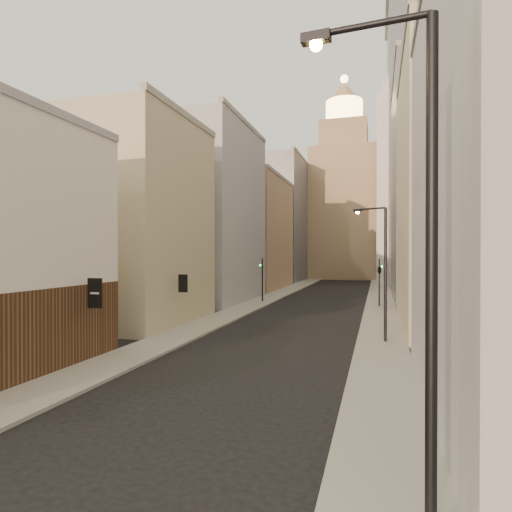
{
  "coord_description": "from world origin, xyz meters",
  "views": [
    {
      "loc": [
        6.28,
        -4.24,
        5.61
      ],
      "look_at": [
        -0.93,
        20.97,
        5.41
      ],
      "focal_mm": 30.0,
      "sensor_mm": 36.0,
      "label": 1
    }
  ],
  "objects_px": {
    "clock_tower": "(344,198)",
    "white_tower": "(399,182)",
    "streetlamp_mid": "(382,265)",
    "traffic_light_left": "(262,273)",
    "traffic_light_right": "(379,270)",
    "streetlamp_near": "(417,240)"
  },
  "relations": [
    {
      "from": "white_tower",
      "to": "streetlamp_mid",
      "type": "bearing_deg",
      "value": -93.65
    },
    {
      "from": "white_tower",
      "to": "streetlamp_near",
      "type": "bearing_deg",
      "value": -92.34
    },
    {
      "from": "clock_tower",
      "to": "streetlamp_near",
      "type": "distance_m",
      "value": 88.56
    },
    {
      "from": "clock_tower",
      "to": "white_tower",
      "type": "bearing_deg",
      "value": -51.84
    },
    {
      "from": "clock_tower",
      "to": "streetlamp_mid",
      "type": "height_order",
      "value": "clock_tower"
    },
    {
      "from": "clock_tower",
      "to": "white_tower",
      "type": "relative_size",
      "value": 1.08
    },
    {
      "from": "traffic_light_right",
      "to": "white_tower",
      "type": "bearing_deg",
      "value": -91.72
    },
    {
      "from": "traffic_light_right",
      "to": "clock_tower",
      "type": "bearing_deg",
      "value": -77.87
    },
    {
      "from": "traffic_light_left",
      "to": "traffic_light_right",
      "type": "distance_m",
      "value": 12.7
    },
    {
      "from": "white_tower",
      "to": "streetlamp_mid",
      "type": "height_order",
      "value": "white_tower"
    },
    {
      "from": "white_tower",
      "to": "traffic_light_left",
      "type": "height_order",
      "value": "white_tower"
    },
    {
      "from": "clock_tower",
      "to": "white_tower",
      "type": "height_order",
      "value": "clock_tower"
    },
    {
      "from": "clock_tower",
      "to": "streetlamp_near",
      "type": "bearing_deg",
      "value": -84.77
    },
    {
      "from": "traffic_light_right",
      "to": "traffic_light_left",
      "type": "bearing_deg",
      "value": -0.6
    },
    {
      "from": "clock_tower",
      "to": "traffic_light_right",
      "type": "relative_size",
      "value": 8.98
    },
    {
      "from": "white_tower",
      "to": "traffic_light_right",
      "type": "relative_size",
      "value": 8.3
    },
    {
      "from": "streetlamp_mid",
      "to": "traffic_light_left",
      "type": "bearing_deg",
      "value": 147.24
    },
    {
      "from": "streetlamp_near",
      "to": "streetlamp_mid",
      "type": "bearing_deg",
      "value": 96.82
    },
    {
      "from": "clock_tower",
      "to": "traffic_light_right",
      "type": "bearing_deg",
      "value": -81.72
    },
    {
      "from": "traffic_light_left",
      "to": "streetlamp_mid",
      "type": "bearing_deg",
      "value": 108.29
    },
    {
      "from": "clock_tower",
      "to": "traffic_light_left",
      "type": "xyz_separation_m",
      "value": [
        -5.24,
        -49.9,
        -14.25
      ]
    },
    {
      "from": "streetlamp_mid",
      "to": "traffic_light_left",
      "type": "relative_size",
      "value": 1.69
    }
  ]
}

